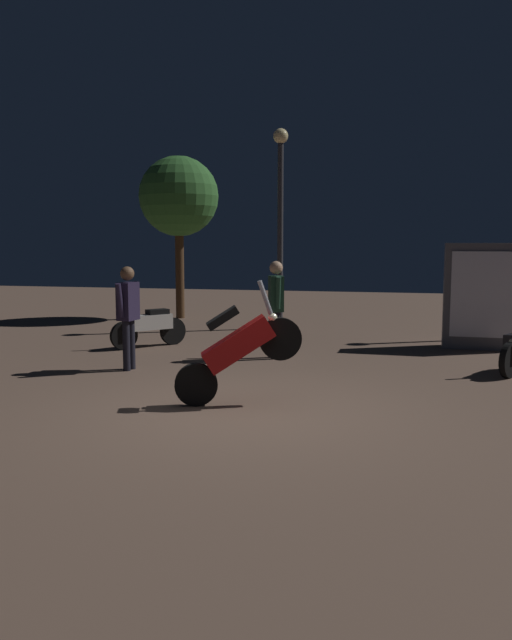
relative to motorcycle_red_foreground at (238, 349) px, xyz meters
The scene contains 8 objects.
ground_plane 0.82m from the motorcycle_red_foreground, 60.90° to the right, with size 40.00×40.00×0.00m, color brown.
motorcycle_red_foreground is the anchor object (origin of this frame).
motorcycle_white_parked_left 5.05m from the motorcycle_red_foreground, 125.86° to the left, with size 1.14×1.34×1.11m.
person_rider_beside 2.99m from the motorcycle_red_foreground, 142.42° to the left, with size 0.28×0.67×1.72m.
person_bystander_far 3.47m from the motorcycle_red_foreground, 93.35° to the left, with size 0.35×0.66×1.78m.
streetlamp_near 7.91m from the motorcycle_red_foreground, 97.06° to the left, with size 0.36×0.36×4.82m.
tree_left_bg 10.22m from the motorcycle_red_foreground, 114.37° to the left, with size 2.19×2.19×4.47m.
kiosk_billboard 6.57m from the motorcycle_red_foreground, 56.41° to the left, with size 1.61×0.57×2.10m.
Camera 1 is at (1.96, -7.64, 2.11)m, focal length 36.01 mm.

